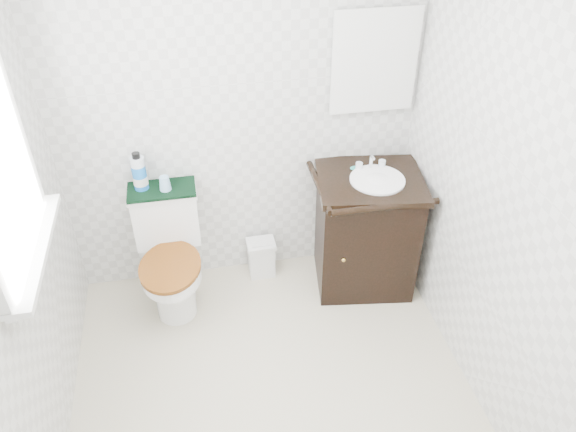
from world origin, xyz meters
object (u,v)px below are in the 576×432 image
object	(u,v)px
toilet	(171,257)
vanity	(366,229)
trash_bin	(261,257)
cup	(165,183)
mouthwash_bottle	(139,173)

from	to	relation	value
toilet	vanity	distance (m)	1.27
toilet	trash_bin	bearing A→B (deg)	11.17
toilet	trash_bin	world-z (taller)	toilet
trash_bin	cup	size ratio (longest dim) A/B	3.12
vanity	cup	world-z (taller)	vanity
toilet	vanity	bearing A→B (deg)	-2.99
vanity	trash_bin	xyz separation A→B (m)	(-0.67, 0.18, -0.29)
vanity	cup	distance (m)	1.31
toilet	cup	size ratio (longest dim) A/B	8.66
vanity	cup	size ratio (longest dim) A/B	10.36
toilet	trash_bin	xyz separation A→B (m)	(0.59, 0.12, -0.20)
mouthwash_bottle	toilet	bearing A→B (deg)	-51.55
vanity	mouthwash_bottle	distance (m)	1.47
mouthwash_bottle	cup	distance (m)	0.16
mouthwash_bottle	cup	size ratio (longest dim) A/B	2.74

